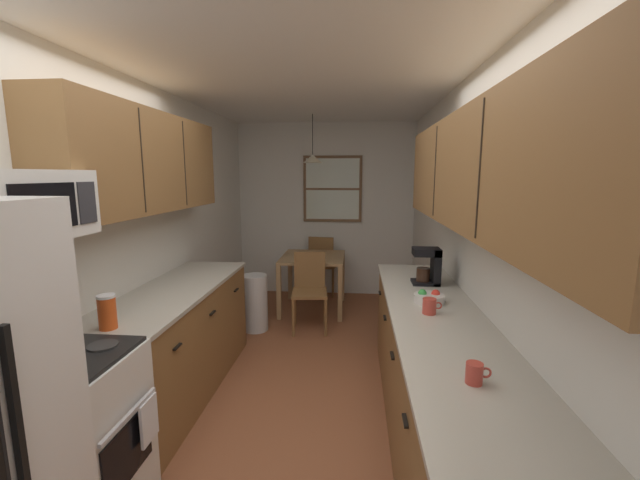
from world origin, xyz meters
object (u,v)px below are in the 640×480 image
at_px(microwave_over_range, 18,206).
at_px(dining_chair_near, 310,287).
at_px(dining_table, 313,265).
at_px(mug_spare, 475,373).
at_px(coffee_maker, 430,265).
at_px(fruit_bowl, 429,297).
at_px(stove_range, 68,439).
at_px(trash_bin, 255,303).
at_px(dining_chair_far, 323,262).
at_px(mug_by_coffeemaker, 430,306).
at_px(storage_canister, 107,312).

relative_size(microwave_over_range, dining_chair_near, 0.68).
height_order(dining_table, mug_spare, mug_spare).
bearing_deg(microwave_over_range, dining_table, 73.61).
xyz_separation_m(microwave_over_range, coffee_maker, (2.17, 1.57, -0.60)).
distance_m(dining_chair_near, fruit_bowl, 2.02).
bearing_deg(stove_range, dining_chair_near, 71.47).
bearing_deg(coffee_maker, stove_range, -142.76).
height_order(dining_chair_near, trash_bin, dining_chair_near).
relative_size(dining_chair_far, mug_spare, 8.13).
xyz_separation_m(stove_range, trash_bin, (0.29, 2.62, -0.14)).
distance_m(dining_table, trash_bin, 1.02).
relative_size(dining_table, trash_bin, 1.37).
bearing_deg(trash_bin, fruit_bowl, -42.66).
distance_m(dining_chair_near, mug_by_coffeemaker, 2.20).
xyz_separation_m(mug_by_coffeemaker, mug_spare, (0.04, -0.87, -0.00)).
bearing_deg(mug_by_coffeemaker, stove_range, -156.52).
bearing_deg(mug_spare, fruit_bowl, 89.92).
bearing_deg(microwave_over_range, trash_bin, 81.16).
xyz_separation_m(dining_table, storage_canister, (-0.89, -2.99, 0.39)).
distance_m(dining_chair_far, storage_canister, 3.81).
distance_m(storage_canister, fruit_bowl, 2.09).
xyz_separation_m(dining_table, mug_spare, (1.09, -3.43, 0.33)).
distance_m(storage_canister, mug_by_coffeemaker, 1.99).
relative_size(stove_range, mug_by_coffeemaker, 8.76).
height_order(microwave_over_range, coffee_maker, microwave_over_range).
bearing_deg(dining_table, stove_range, -104.61).
relative_size(dining_table, mug_spare, 8.13).
bearing_deg(coffee_maker, microwave_over_range, -144.23).
distance_m(coffee_maker, mug_spare, 1.61).
height_order(dining_table, dining_chair_near, dining_chair_near).
distance_m(stove_range, microwave_over_range, 1.20).
distance_m(dining_chair_far, mug_by_coffeemaker, 3.39).
xyz_separation_m(stove_range, fruit_bowl, (1.97, 1.07, 0.47)).
bearing_deg(stove_range, storage_canister, 90.79).
relative_size(trash_bin, mug_spare, 5.95).
bearing_deg(storage_canister, microwave_over_range, -104.86).
xyz_separation_m(dining_chair_near, storage_canister, (-0.92, -2.34, 0.50)).
distance_m(stove_range, coffee_maker, 2.65).
relative_size(stove_range, dining_table, 1.22).
height_order(microwave_over_range, dining_chair_near, microwave_over_range).
relative_size(trash_bin, fruit_bowl, 3.09).
relative_size(dining_chair_near, storage_canister, 4.34).
bearing_deg(storage_canister, dining_chair_near, 68.40).
height_order(dining_chair_near, storage_canister, storage_canister).
height_order(storage_canister, coffee_maker, coffee_maker).
bearing_deg(fruit_bowl, mug_by_coffeemaker, -99.38).
bearing_deg(microwave_over_range, mug_by_coffeemaker, 22.30).
height_order(trash_bin, mug_spare, mug_spare).
bearing_deg(coffee_maker, fruit_bowl, -99.93).
bearing_deg(dining_chair_near, fruit_bowl, -57.67).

